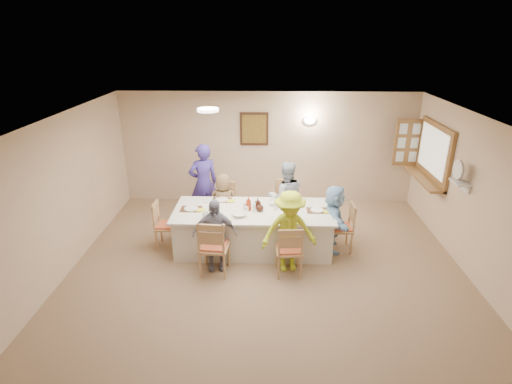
{
  "coord_description": "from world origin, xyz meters",
  "views": [
    {
      "loc": [
        -0.01,
        -5.11,
        3.69
      ],
      "look_at": [
        -0.2,
        1.4,
        1.05
      ],
      "focal_mm": 28.0,
      "sensor_mm": 36.0,
      "label": 1
    }
  ],
  "objects_px": {
    "chair_back_right": "(285,206)",
    "condiment_ketchup": "(249,203)",
    "chair_front_right": "(289,249)",
    "diner_back_right": "(286,198)",
    "diner_front_right": "(289,232)",
    "serving_hatch": "(434,153)",
    "chair_back_left": "(224,206)",
    "dining_table": "(253,229)",
    "desk_fan": "(460,174)",
    "diner_back_left": "(224,203)",
    "chair_right_end": "(340,227)",
    "diner_right_end": "(334,218)",
    "caregiver": "(204,183)",
    "chair_left_end": "(167,225)",
    "chair_front_left": "(214,246)",
    "diner_front_left": "(215,235)"
  },
  "relations": [
    {
      "from": "chair_back_right",
      "to": "condiment_ketchup",
      "type": "xyz_separation_m",
      "value": [
        -0.68,
        -0.81,
        0.4
      ]
    },
    {
      "from": "chair_front_right",
      "to": "diner_back_right",
      "type": "distance_m",
      "value": 1.5
    },
    {
      "from": "chair_front_right",
      "to": "diner_front_right",
      "type": "xyz_separation_m",
      "value": [
        -0.0,
        0.12,
        0.25
      ]
    },
    {
      "from": "serving_hatch",
      "to": "chair_back_left",
      "type": "height_order",
      "value": "serving_hatch"
    },
    {
      "from": "serving_hatch",
      "to": "dining_table",
      "type": "bearing_deg",
      "value": -161.93
    },
    {
      "from": "condiment_ketchup",
      "to": "serving_hatch",
      "type": "bearing_deg",
      "value": 17.8
    },
    {
      "from": "desk_fan",
      "to": "diner_back_right",
      "type": "distance_m",
      "value": 3.01
    },
    {
      "from": "diner_back_left",
      "to": "diner_back_right",
      "type": "xyz_separation_m",
      "value": [
        1.2,
        0.0,
        0.13
      ]
    },
    {
      "from": "chair_right_end",
      "to": "diner_front_right",
      "type": "xyz_separation_m",
      "value": [
        -0.95,
        -0.68,
        0.25
      ]
    },
    {
      "from": "diner_right_end",
      "to": "chair_back_left",
      "type": "bearing_deg",
      "value": 69.02
    },
    {
      "from": "chair_back_left",
      "to": "condiment_ketchup",
      "type": "xyz_separation_m",
      "value": [
        0.52,
        -0.81,
        0.42
      ]
    },
    {
      "from": "dining_table",
      "to": "diner_back_left",
      "type": "bearing_deg",
      "value": 131.42
    },
    {
      "from": "chair_right_end",
      "to": "condiment_ketchup",
      "type": "height_order",
      "value": "condiment_ketchup"
    },
    {
      "from": "chair_back_left",
      "to": "caregiver",
      "type": "xyz_separation_m",
      "value": [
        -0.45,
        0.35,
        0.35
      ]
    },
    {
      "from": "chair_back_left",
      "to": "diner_back_left",
      "type": "bearing_deg",
      "value": -81.71
    },
    {
      "from": "chair_back_left",
      "to": "caregiver",
      "type": "distance_m",
      "value": 0.67
    },
    {
      "from": "chair_left_end",
      "to": "diner_back_left",
      "type": "xyz_separation_m",
      "value": [
        0.95,
        0.68,
        0.15
      ]
    },
    {
      "from": "chair_front_left",
      "to": "diner_back_left",
      "type": "bearing_deg",
      "value": -85.18
    },
    {
      "from": "diner_back_right",
      "to": "diner_back_left",
      "type": "bearing_deg",
      "value": -6.15
    },
    {
      "from": "diner_right_end",
      "to": "caregiver",
      "type": "distance_m",
      "value": 2.73
    },
    {
      "from": "chair_right_end",
      "to": "diner_front_left",
      "type": "xyz_separation_m",
      "value": [
        -2.15,
        -0.68,
        0.17
      ]
    },
    {
      "from": "diner_back_left",
      "to": "diner_front_left",
      "type": "height_order",
      "value": "diner_front_left"
    },
    {
      "from": "dining_table",
      "to": "chair_right_end",
      "type": "xyz_separation_m",
      "value": [
        1.55,
        0.0,
        0.07
      ]
    },
    {
      "from": "diner_front_right",
      "to": "desk_fan",
      "type": "bearing_deg",
      "value": -1.37
    },
    {
      "from": "chair_right_end",
      "to": "diner_front_right",
      "type": "height_order",
      "value": "diner_front_right"
    },
    {
      "from": "diner_right_end",
      "to": "condiment_ketchup",
      "type": "relative_size",
      "value": 4.77
    },
    {
      "from": "chair_back_left",
      "to": "dining_table",
      "type": "bearing_deg",
      "value": -44.84
    },
    {
      "from": "chair_front_right",
      "to": "chair_right_end",
      "type": "bearing_deg",
      "value": -143.75
    },
    {
      "from": "dining_table",
      "to": "chair_back_right",
      "type": "bearing_deg",
      "value": 53.13
    },
    {
      "from": "diner_front_left",
      "to": "condiment_ketchup",
      "type": "bearing_deg",
      "value": 44.92
    },
    {
      "from": "diner_right_end",
      "to": "caregiver",
      "type": "xyz_separation_m",
      "value": [
        -2.47,
        1.15,
        0.2
      ]
    },
    {
      "from": "diner_front_left",
      "to": "chair_front_left",
      "type": "bearing_deg",
      "value": -97.45
    },
    {
      "from": "caregiver",
      "to": "desk_fan",
      "type": "bearing_deg",
      "value": 137.59
    },
    {
      "from": "chair_back_right",
      "to": "diner_back_right",
      "type": "height_order",
      "value": "diner_back_right"
    },
    {
      "from": "chair_front_right",
      "to": "diner_back_left",
      "type": "relative_size",
      "value": 0.76
    },
    {
      "from": "chair_back_right",
      "to": "diner_right_end",
      "type": "xyz_separation_m",
      "value": [
        0.82,
        -0.8,
        0.12
      ]
    },
    {
      "from": "chair_front_left",
      "to": "diner_front_left",
      "type": "relative_size",
      "value": 0.79
    },
    {
      "from": "serving_hatch",
      "to": "diner_back_left",
      "type": "xyz_separation_m",
      "value": [
        -4.05,
        -0.45,
        -0.91
      ]
    },
    {
      "from": "diner_back_right",
      "to": "desk_fan",
      "type": "bearing_deg",
      "value": 155.63
    },
    {
      "from": "chair_back_left",
      "to": "diner_front_left",
      "type": "xyz_separation_m",
      "value": [
        -0.0,
        -1.48,
        0.15
      ]
    },
    {
      "from": "desk_fan",
      "to": "caregiver",
      "type": "relative_size",
      "value": 0.18
    },
    {
      "from": "chair_back_right",
      "to": "chair_front_left",
      "type": "bearing_deg",
      "value": -123.79
    },
    {
      "from": "desk_fan",
      "to": "diner_back_left",
      "type": "relative_size",
      "value": 0.25
    },
    {
      "from": "chair_front_left",
      "to": "diner_back_right",
      "type": "height_order",
      "value": "diner_back_right"
    },
    {
      "from": "chair_front_right",
      "to": "diner_back_right",
      "type": "bearing_deg",
      "value": -93.85
    },
    {
      "from": "desk_fan",
      "to": "chair_back_left",
      "type": "xyz_separation_m",
      "value": [
        -3.94,
        1.02,
        -1.08
      ]
    },
    {
      "from": "chair_back_left",
      "to": "chair_left_end",
      "type": "relative_size",
      "value": 1.05
    },
    {
      "from": "diner_back_right",
      "to": "serving_hatch",
      "type": "bearing_deg",
      "value": -177.25
    },
    {
      "from": "chair_front_right",
      "to": "chair_left_end",
      "type": "height_order",
      "value": "chair_front_right"
    },
    {
      "from": "diner_back_right",
      "to": "chair_right_end",
      "type": "bearing_deg",
      "value": 138.25
    }
  ]
}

